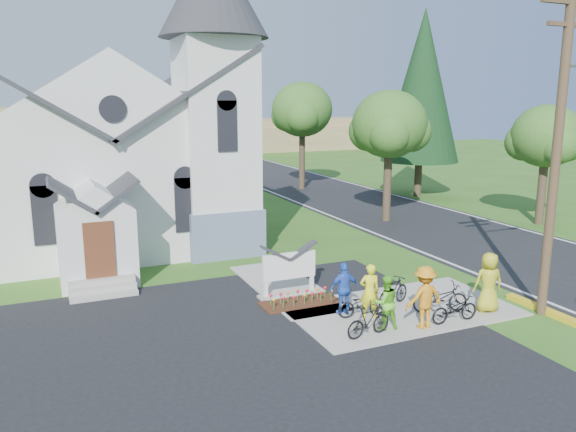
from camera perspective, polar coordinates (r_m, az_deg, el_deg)
name	(u,v)px	position (r m, az deg, el deg)	size (l,w,h in m)	color
ground	(369,323)	(17.19, 8.23, -10.75)	(120.00, 120.00, 0.00)	#335E1A
parking_lot	(141,407)	(13.25, -14.69, -18.24)	(20.00, 16.00, 0.02)	black
road	(379,209)	(34.54, 9.26, 0.72)	(8.00, 90.00, 0.02)	black
sidewalk	(401,310)	(18.35, 11.44, -9.30)	(7.00, 4.00, 0.05)	#9A958B
church	(115,129)	(26.11, -17.13, 8.41)	(12.35, 12.00, 13.00)	silver
church_sign	(289,266)	(18.98, 0.11, -5.14)	(2.20, 0.40, 1.70)	#9A958B
flower_bed	(300,303)	(18.52, 1.24, -8.82)	(2.60, 1.10, 0.07)	#381E0F
utility_pole	(559,139)	(18.33, 25.86, 7.02)	(3.45, 0.28, 10.00)	#433321
tree_road_near	(389,125)	(30.62, 10.27, 9.09)	(4.00, 4.00, 7.05)	#33261B
tree_road_mid	(302,110)	(41.32, 1.46, 10.72)	(4.40, 4.40, 7.80)	#33261B
tree_road_far	(547,137)	(32.24, 24.79, 7.31)	(3.60, 3.60, 6.30)	#33261B
conifer	(422,86)	(39.25, 13.50, 12.70)	(5.20, 5.20, 12.40)	#33261B
distant_hills	(147,136)	(70.88, -14.10, 7.91)	(61.00, 10.00, 5.60)	olive
cyclist_0	(370,291)	(17.20, 8.29, -7.55)	(0.62, 0.40, 1.69)	yellow
bike_0	(362,304)	(17.39, 7.51, -8.85)	(0.53, 1.53, 0.80)	black
cyclist_1	(385,302)	(16.50, 9.87, -8.63)	(0.77, 0.60, 1.59)	#5EC825
bike_1	(369,321)	(16.04, 8.18, -10.54)	(0.42, 1.47, 0.88)	black
cyclist_2	(344,289)	(17.38, 5.74, -7.36)	(0.96, 0.40, 1.65)	blue
bike_2	(440,298)	(18.22, 15.19, -8.01)	(0.61, 1.75, 0.92)	black
cyclist_3	(424,297)	(16.77, 13.68, -8.00)	(1.19, 0.69, 1.84)	orange
bike_3	(393,292)	(18.41, 10.64, -7.56)	(0.44, 1.57, 0.94)	black
cyclist_4	(489,282)	(18.56, 19.70, -6.35)	(0.92, 0.60, 1.89)	gold
bike_4	(454,309)	(17.55, 16.56, -9.03)	(0.55, 1.57, 0.83)	black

